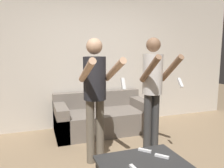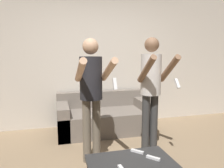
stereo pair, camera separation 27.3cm
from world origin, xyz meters
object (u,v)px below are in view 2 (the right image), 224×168
Objects in this scene: couch at (104,118)px; remote_far at (137,151)px; person_standing_right at (151,85)px; remote_mid at (153,158)px; coffee_table at (132,166)px; person_standing_left at (91,88)px.

remote_far is (-0.01, -1.71, 0.12)m from couch.
person_standing_right is 1.07m from remote_mid.
remote_mid is at bearing -112.40° from person_standing_right.
coffee_table is 6.63× the size of remote_far.
couch is 12.69× the size of remote_mid.
person_standing_left is 1.85× the size of coffee_table.
couch is 1.94× the size of coffee_table.
remote_mid is (0.10, -1.90, 0.12)m from couch.
couch is at bearing 89.73° from remote_far.
couch is at bearing 69.35° from person_standing_left.
person_standing_left is 1.14m from remote_mid.
person_standing_left is at bearing 123.52° from remote_mid.
couch reaches higher than remote_mid.
remote_far is (0.41, -0.60, -0.65)m from person_standing_left.
coffee_table is 6.54× the size of remote_mid.
person_standing_left is 0.99× the size of person_standing_right.
person_standing_right reaches higher than remote_mid.
couch is at bearing 110.82° from person_standing_right.
couch is 12.86× the size of remote_far.
coffee_table is 0.25m from remote_mid.
coffee_table is at bearing -70.88° from person_standing_left.
coffee_table is (-0.57, -0.80, -0.70)m from person_standing_right.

